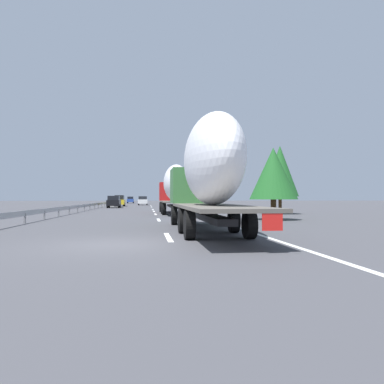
# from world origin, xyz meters

# --- Properties ---
(ground_plane) EXTENTS (260.00, 260.00, 0.00)m
(ground_plane) POSITION_xyz_m (40.00, 0.00, 0.00)
(ground_plane) COLOR #424247
(lane_stripe_0) EXTENTS (3.20, 0.20, 0.01)m
(lane_stripe_0) POSITION_xyz_m (2.00, -1.80, 0.00)
(lane_stripe_0) COLOR white
(lane_stripe_0) RESTS_ON ground_plane
(lane_stripe_1) EXTENTS (3.20, 0.20, 0.01)m
(lane_stripe_1) POSITION_xyz_m (12.84, -1.80, 0.00)
(lane_stripe_1) COLOR white
(lane_stripe_1) RESTS_ON ground_plane
(lane_stripe_2) EXTENTS (3.20, 0.20, 0.01)m
(lane_stripe_2) POSITION_xyz_m (21.37, -1.80, 0.00)
(lane_stripe_2) COLOR white
(lane_stripe_2) RESTS_ON ground_plane
(lane_stripe_3) EXTENTS (3.20, 0.20, 0.01)m
(lane_stripe_3) POSITION_xyz_m (28.29, -1.80, 0.00)
(lane_stripe_3) COLOR white
(lane_stripe_3) RESTS_ON ground_plane
(lane_stripe_4) EXTENTS (3.20, 0.20, 0.01)m
(lane_stripe_4) POSITION_xyz_m (34.49, -1.80, 0.00)
(lane_stripe_4) COLOR white
(lane_stripe_4) RESTS_ON ground_plane
(lane_stripe_5) EXTENTS (3.20, 0.20, 0.01)m
(lane_stripe_5) POSITION_xyz_m (46.99, -1.80, 0.00)
(lane_stripe_5) COLOR white
(lane_stripe_5) RESTS_ON ground_plane
(lane_stripe_6) EXTENTS (3.20, 0.20, 0.01)m
(lane_stripe_6) POSITION_xyz_m (57.05, -1.80, 0.00)
(lane_stripe_6) COLOR white
(lane_stripe_6) RESTS_ON ground_plane
(edge_line_right) EXTENTS (110.00, 0.20, 0.01)m
(edge_line_right) POSITION_xyz_m (45.00, -5.50, 0.00)
(edge_line_right) COLOR white
(edge_line_right) RESTS_ON ground_plane
(truck_lead) EXTENTS (12.50, 2.55, 4.45)m
(truck_lead) POSITION_xyz_m (22.02, -3.60, 2.49)
(truck_lead) COLOR #B21919
(truck_lead) RESTS_ON ground_plane
(truck_trailing) EXTENTS (13.41, 2.55, 4.82)m
(truck_trailing) POSITION_xyz_m (3.59, -3.60, 2.66)
(truck_trailing) COLOR #387038
(truck_trailing) RESTS_ON ground_plane
(car_black_suv) EXTENTS (4.08, 1.84, 1.78)m
(car_black_suv) POSITION_xyz_m (43.41, 3.81, 0.91)
(car_black_suv) COLOR black
(car_black_suv) RESTS_ON ground_plane
(car_yellow_coupe) EXTENTS (4.72, 1.75, 1.94)m
(car_yellow_coupe) POSITION_xyz_m (53.76, 3.70, 0.97)
(car_yellow_coupe) COLOR gold
(car_yellow_coupe) RESTS_ON ground_plane
(car_white_van) EXTENTS (4.68, 1.90, 1.79)m
(car_white_van) POSITION_xyz_m (63.60, -0.25, 0.91)
(car_white_van) COLOR white
(car_white_van) RESTS_ON ground_plane
(car_blue_sedan) EXTENTS (4.16, 1.77, 1.81)m
(car_blue_sedan) POSITION_xyz_m (89.49, 3.33, 0.92)
(car_blue_sedan) COLOR #28479E
(car_blue_sedan) RESTS_ON ground_plane
(road_sign) EXTENTS (0.10, 0.90, 2.93)m
(road_sign) POSITION_xyz_m (38.71, -6.70, 2.04)
(road_sign) COLOR gray
(road_sign) RESTS_ON ground_plane
(tree_0) EXTENTS (3.32, 3.32, 5.95)m
(tree_0) POSITION_xyz_m (83.71, -12.74, 3.67)
(tree_0) COLOR #472D19
(tree_0) RESTS_ON ground_plane
(tree_1) EXTENTS (3.07, 3.07, 7.21)m
(tree_1) POSITION_xyz_m (48.54, -12.98, 4.57)
(tree_1) COLOR #472D19
(tree_1) RESTS_ON ground_plane
(tree_2) EXTENTS (3.36, 3.36, 6.32)m
(tree_2) POSITION_xyz_m (20.58, -13.22, 3.96)
(tree_2) COLOR #472D19
(tree_2) RESTS_ON ground_plane
(tree_3) EXTENTS (3.25, 3.25, 4.90)m
(tree_3) POSITION_xyz_m (12.00, -9.51, 3.13)
(tree_3) COLOR #472D19
(tree_3) RESTS_ON ground_plane
(guardrail_median) EXTENTS (94.00, 0.10, 0.76)m
(guardrail_median) POSITION_xyz_m (43.00, 6.00, 0.58)
(guardrail_median) COLOR #9EA0A5
(guardrail_median) RESTS_ON ground_plane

